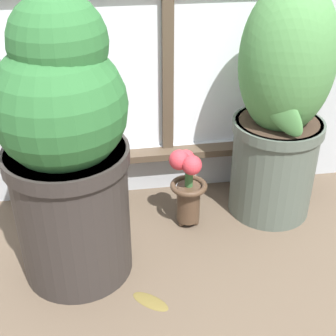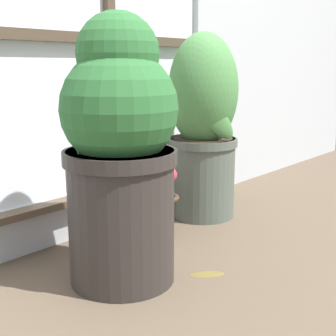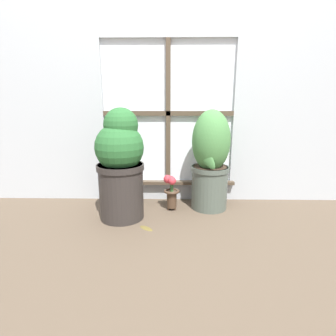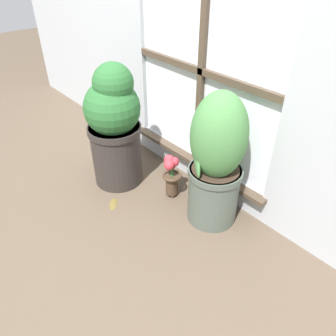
{
  "view_description": "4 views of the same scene",
  "coord_description": "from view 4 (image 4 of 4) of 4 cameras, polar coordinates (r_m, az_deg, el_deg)",
  "views": [
    {
      "loc": [
        -0.22,
        -0.92,
        0.95
      ],
      "look_at": [
        -0.04,
        0.27,
        0.23
      ],
      "focal_mm": 50.0,
      "sensor_mm": 36.0,
      "label": 1
    },
    {
      "loc": [
        -1.2,
        -0.82,
        0.62
      ],
      "look_at": [
        -0.02,
        0.22,
        0.27
      ],
      "focal_mm": 50.0,
      "sensor_mm": 36.0,
      "label": 2
    },
    {
      "loc": [
        0.04,
        -1.59,
        0.79
      ],
      "look_at": [
        0.0,
        0.24,
        0.34
      ],
      "focal_mm": 28.0,
      "sensor_mm": 36.0,
      "label": 3
    },
    {
      "loc": [
        1.19,
        -0.76,
        1.3
      ],
      "look_at": [
        0.03,
        0.25,
        0.22
      ],
      "focal_mm": 35.0,
      "sensor_mm": 36.0,
      "label": 4
    }
  ],
  "objects": [
    {
      "name": "ground_plane",
      "position": [
        1.92,
        -6.32,
        -7.72
      ],
      "size": [
        10.0,
        10.0,
        0.0
      ],
      "primitive_type": "plane",
      "color": "brown"
    },
    {
      "name": "potted_plant_left",
      "position": [
        1.98,
        -9.32,
        7.29
      ],
      "size": [
        0.33,
        0.33,
        0.77
      ],
      "color": "#2D2826",
      "rests_on": "ground_plane"
    },
    {
      "name": "potted_plant_right",
      "position": [
        1.67,
        8.39,
        1.15
      ],
      "size": [
        0.31,
        0.31,
        0.75
      ],
      "color": "#4C564C",
      "rests_on": "ground_plane"
    },
    {
      "name": "flower_vase",
      "position": [
        1.94,
        0.61,
        -1.04
      ],
      "size": [
        0.12,
        0.12,
        0.27
      ],
      "color": "#473323",
      "rests_on": "ground_plane"
    },
    {
      "name": "fallen_leaf",
      "position": [
        1.99,
        -9.5,
        -6.12
      ],
      "size": [
        0.11,
        0.11,
        0.01
      ],
      "color": "brown",
      "rests_on": "ground_plane"
    }
  ]
}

